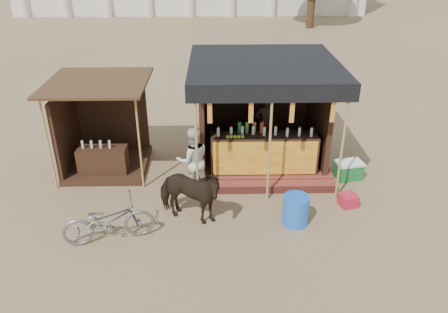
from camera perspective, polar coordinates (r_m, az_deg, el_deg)
ground at (r=8.93m, az=0.22°, el=-11.04°), size 120.00×120.00×0.00m
main_stall at (r=11.37m, az=4.90°, el=3.76°), size 3.60×3.61×2.78m
secondary_stall at (r=11.65m, az=-15.96°, el=2.44°), size 2.40×2.40×2.38m
cow at (r=9.17m, az=-4.62°, el=-5.04°), size 1.68×1.23×1.30m
motorbike at (r=8.99m, az=-14.88°, el=-8.09°), size 1.89×1.04×0.94m
bystander at (r=10.19m, az=-4.08°, el=-0.46°), size 0.91×0.79×1.62m
blue_barrel at (r=9.37m, az=9.36°, el=-6.93°), size 0.62×0.62×0.66m
red_crate at (r=10.30m, az=15.92°, el=-5.51°), size 0.43×0.43×0.28m
cooler at (r=11.37m, az=15.98°, el=-1.69°), size 0.72×0.56×0.46m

